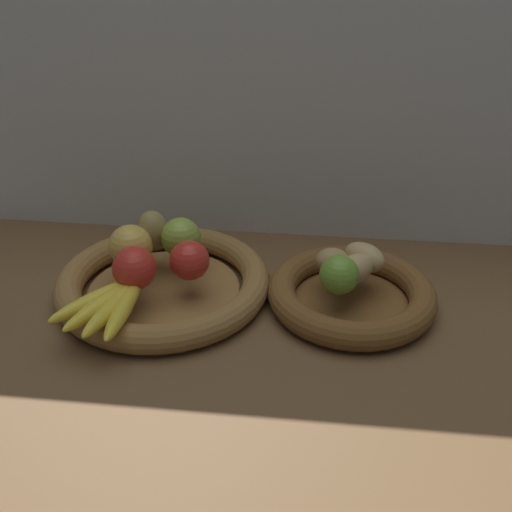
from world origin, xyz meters
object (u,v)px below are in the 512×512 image
apple_golden_left (131,246)px  fruit_bowl_left (164,283)px  banana_bunch_front (110,303)px  potato_large (354,269)px  apple_red_front (134,268)px  potato_back (364,257)px  apple_green_back (181,238)px  apple_red_right (189,260)px  pear_brown (153,231)px  potato_oblong (333,261)px  lime_near (339,276)px  fruit_bowl_right (351,294)px

apple_golden_left → fruit_bowl_left: bearing=-12.8°
banana_bunch_front → potato_large: size_ratio=2.21×
apple_red_front → potato_large: 36.70cm
apple_golden_left → potato_back: apple_golden_left is taller
apple_green_back → apple_red_right: 8.08cm
pear_brown → potato_oblong: size_ratio=1.31×
banana_bunch_front → lime_near: (35.76, 8.79, 1.95)cm
fruit_bowl_left → fruit_bowl_right: size_ratio=1.31×
apple_red_front → fruit_bowl_left: bearing=61.9°
pear_brown → apple_red_right: bearing=-45.4°
potato_back → potato_large: (-1.97, -4.33, -0.01)cm
apple_red_front → pear_brown: bearing=91.3°
apple_green_back → potato_large: size_ratio=0.88×
apple_red_right → fruit_bowl_left: bearing=162.0°
apple_red_front → lime_near: bearing=3.1°
fruit_bowl_left → potato_back: bearing=7.0°
pear_brown → potato_large: pear_brown is taller
fruit_bowl_right → apple_red_front: bearing=-171.1°
apple_golden_left → potato_oblong: size_ratio=1.27×
fruit_bowl_right → lime_near: 7.44cm
fruit_bowl_right → potato_oblong: potato_oblong is taller
apple_red_right → potato_back: size_ratio=0.87×
apple_red_front → banana_bunch_front: (-2.07, -6.95, -2.32)cm
apple_red_right → pear_brown: bearing=134.6°
apple_green_back → potato_back: (32.86, -1.37, -1.17)cm
lime_near → apple_green_back: bearing=161.4°
apple_green_back → banana_bunch_front: apple_green_back is taller
fruit_bowl_right → potato_oblong: 6.58cm
banana_bunch_front → pear_brown: bearing=84.9°
apple_red_right → potato_large: bearing=3.6°
fruit_bowl_left → apple_red_front: size_ratio=5.18×
fruit_bowl_right → apple_red_front: 37.20cm
apple_red_right → potato_back: (29.76, 6.09, -0.96)cm
fruit_bowl_left → potato_large: 33.60cm
potato_oblong → apple_red_right: bearing=-169.5°
apple_green_back → pear_brown: (-5.65, 1.41, 0.29)cm
potato_large → apple_red_front: bearing=-171.1°
potato_large → apple_green_back: bearing=169.5°
apple_golden_left → fruit_bowl_right: bearing=-1.9°
banana_bunch_front → fruit_bowl_right: bearing=18.2°
fruit_bowl_right → pear_brown: (-36.53, 7.10, 6.52)cm
fruit_bowl_right → pear_brown: bearing=169.0°
apple_green_back → apple_golden_left: apple_golden_left is taller
fruit_bowl_right → banana_bunch_front: 40.52cm
apple_red_front → apple_red_right: 9.31cm
fruit_bowl_right → lime_near: (-2.54, -3.81, 5.86)cm
apple_golden_left → pear_brown: 6.28cm
apple_red_right → potato_large: (27.79, 1.76, -0.97)cm
fruit_bowl_left → apple_red_right: (5.42, -1.76, 6.03)cm
apple_green_back → potato_back: apple_green_back is taller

